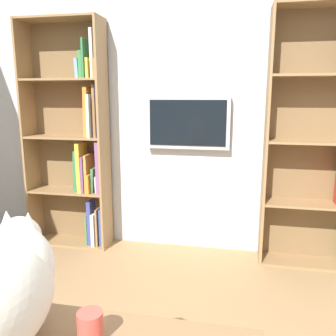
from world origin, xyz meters
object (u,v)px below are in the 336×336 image
Objects in this scene: bookshelf_left at (333,143)px; coffee_mug at (90,327)px; bookshelf_right at (77,143)px; wall_mounted_tv at (188,123)px.

bookshelf_left is 2.57m from coffee_mug.
bookshelf_left reaches higher than coffee_mug.
bookshelf_right is at bearing -63.46° from coffee_mug.
bookshelf_right is 22.63× the size of coffee_mug.
wall_mounted_tv is at bearing -175.66° from bookshelf_right.
coffee_mug is (-0.05, 2.33, -0.45)m from wall_mounted_tv.
bookshelf_right is 2.81× the size of wall_mounted_tv.
coffee_mug is at bearing 62.06° from bookshelf_left.
bookshelf_left is 22.86× the size of coffee_mug.
bookshelf_left reaches higher than bookshelf_right.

